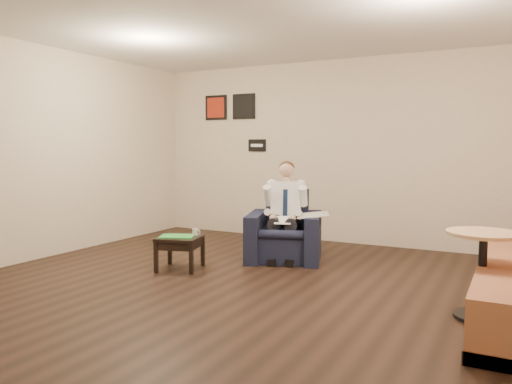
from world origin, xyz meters
The scene contains 16 objects.
ground centered at (0.00, 0.00, 0.00)m, with size 6.00×6.00×0.00m, color black.
wall_back centered at (0.00, 3.00, 1.40)m, with size 6.00×0.02×2.80m, color beige.
wall_left centered at (-3.00, 0.00, 1.40)m, with size 0.02×6.00×2.80m, color beige.
ceiling centered at (0.00, 0.00, 2.80)m, with size 6.00×6.00×0.02m, color white.
seating_sign centered at (-1.30, 2.98, 1.50)m, with size 0.32×0.02×0.20m, color black.
art_print_left centered at (-2.10, 2.98, 2.15)m, with size 0.42×0.03×0.42m, color #AE2A15.
art_print_right centered at (-1.55, 2.98, 2.15)m, with size 0.42×0.03×0.42m, color black.
armchair centered at (-0.12, 1.50, 0.45)m, with size 0.93×0.93×0.90m, color black.
seated_man centered at (-0.08, 1.39, 0.61)m, with size 0.59×0.88×1.23m, color white, non-canonical shape.
lap_papers centered at (-0.05, 1.29, 0.55)m, with size 0.20×0.29×0.01m, color white.
newspaper centered at (0.27, 1.52, 0.61)m, with size 0.39×0.49×0.01m, color silver.
side_table centered at (-1.01, 0.43, 0.20)m, with size 0.49×0.49×0.40m, color black.
green_folder centered at (-1.03, 0.41, 0.40)m, with size 0.40×0.28×0.01m, color green.
coffee_mug centered at (-0.89, 0.58, 0.44)m, with size 0.07×0.07×0.08m, color white.
smartphone centered at (-1.01, 0.58, 0.40)m, with size 0.12×0.06×0.01m, color black.
cafe_table centered at (2.32, 0.21, 0.38)m, with size 0.61×0.61×0.75m, color tan.
Camera 1 is at (2.56, -4.38, 1.46)m, focal length 35.00 mm.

